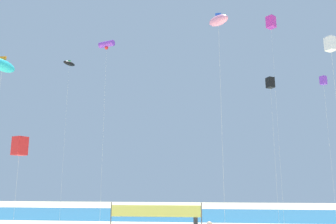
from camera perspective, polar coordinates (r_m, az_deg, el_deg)
ocean_band at (r=47.08m, az=4.56°, el=-16.46°), size 120.00×20.00×0.01m
beachgoer_charcoal_shirt at (r=29.03m, az=4.59°, el=-17.77°), size 0.35×0.35×1.54m
volleyball_net at (r=28.90m, az=-2.05°, el=-16.21°), size 7.42×0.16×2.40m
kite_violet_tube at (r=36.16m, az=-10.10°, el=10.88°), size 1.76×1.09×18.05m
kite_white_box at (r=23.67m, az=25.25°, el=10.02°), size 0.74×0.74×12.67m
kite_black_box at (r=35.91m, az=16.52°, el=4.61°), size 0.89×0.89×14.26m
kite_magenta_box at (r=41.09m, az=16.63°, el=13.98°), size 1.17×1.17×22.08m
kite_violet_box at (r=38.28m, az=24.26°, el=4.70°), size 0.75×0.75×14.52m
kite_red_box at (r=31.14m, az=-23.26°, el=-5.17°), size 1.27×1.27×7.71m
kite_cyan_inflatable at (r=24.58m, az=-25.68°, el=6.96°), size 1.05×2.25×11.86m
kite_pink_inflatable at (r=22.96m, az=8.32°, el=14.68°), size 1.63×1.97×14.57m
kite_black_inflatable at (r=40.75m, az=-16.01°, el=7.63°), size 1.27×1.40×17.53m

